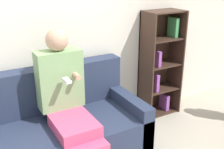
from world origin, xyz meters
The scene contains 4 objects.
back_wall centered at (0.00, 0.98, 1.27)m, with size 10.00×0.06×2.55m.
couch centered at (-0.09, 0.53, 0.29)m, with size 2.04×0.85×0.87m.
adult_seated centered at (0.18, 0.42, 0.66)m, with size 0.43×0.77×1.29m.
bookshelf centered at (1.56, 0.82, 0.65)m, with size 0.48×0.30×1.32m.
Camera 1 is at (-0.61, -1.79, 1.79)m, focal length 45.00 mm.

